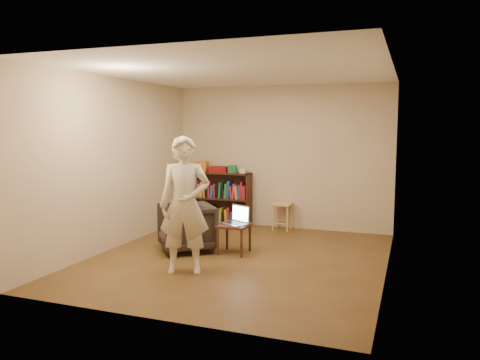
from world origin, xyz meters
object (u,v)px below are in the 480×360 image
(stool, at_px, (282,208))
(armchair, at_px, (186,227))
(bookshelf, at_px, (220,201))
(side_table, at_px, (234,229))
(person, at_px, (185,205))
(laptop, at_px, (236,220))

(stool, relative_size, armchair, 0.63)
(bookshelf, distance_m, stool, 1.24)
(bookshelf, relative_size, armchair, 1.54)
(side_table, relative_size, person, 0.25)
(armchair, bearing_deg, laptop, 60.76)
(laptop, relative_size, person, 0.26)
(person, bearing_deg, laptop, 54.62)
(bookshelf, height_order, person, person)
(armchair, distance_m, person, 1.18)
(bookshelf, distance_m, person, 3.03)
(side_table, height_order, person, person)
(person, bearing_deg, stool, 59.41)
(stool, bearing_deg, side_table, -97.88)
(bookshelf, height_order, side_table, bookshelf)
(stool, distance_m, armchair, 2.13)
(laptop, bearing_deg, side_table, -114.10)
(armchair, xyz_separation_m, person, (0.47, -0.95, 0.52))
(stool, height_order, armchair, armchair)
(stool, height_order, laptop, laptop)
(laptop, bearing_deg, person, -78.38)
(side_table, distance_m, laptop, 0.14)
(stool, xyz_separation_m, laptop, (-0.22, -1.76, 0.10))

